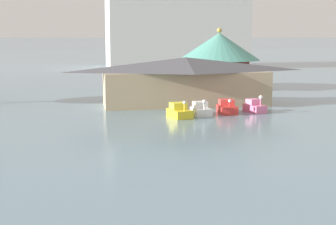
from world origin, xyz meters
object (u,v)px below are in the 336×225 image
at_px(pedal_boat_pink, 255,107).
at_px(background_building_block, 175,16).
at_px(pedal_boat_white, 201,110).
at_px(pedal_boat_red, 227,108).
at_px(green_roof_pavilion, 219,57).
at_px(pedal_boat_yellow, 179,112).
at_px(boathouse, 186,80).

relative_size(pedal_boat_pink, background_building_block, 0.08).
xyz_separation_m(pedal_boat_white, pedal_boat_red, (2.84, 0.78, 0.01)).
bearing_deg(green_roof_pavilion, pedal_boat_red, -103.24).
bearing_deg(pedal_boat_yellow, pedal_boat_white, 99.65).
distance_m(green_roof_pavilion, background_building_block, 49.19).
bearing_deg(pedal_boat_pink, background_building_block, 159.70).
bearing_deg(background_building_block, pedal_boat_yellow, -100.11).
bearing_deg(boathouse, pedal_boat_pink, -47.12).
bearing_deg(green_roof_pavilion, background_building_block, 86.97).
xyz_separation_m(boathouse, green_roof_pavilion, (8.01, 15.41, 1.79)).
bearing_deg(pedal_boat_red, pedal_boat_white, -70.69).
distance_m(pedal_boat_yellow, green_roof_pavilion, 25.94).
distance_m(pedal_boat_yellow, pedal_boat_pink, 8.27).
xyz_separation_m(pedal_boat_yellow, pedal_boat_white, (2.32, 0.98, -0.02)).
relative_size(pedal_boat_pink, boathouse, 0.14).
bearing_deg(boathouse, pedal_boat_red, -65.36).
relative_size(pedal_boat_yellow, boathouse, 0.16).
bearing_deg(pedal_boat_pink, boathouse, -153.52).
bearing_deg(pedal_boat_red, pedal_boat_pink, 95.41).
xyz_separation_m(pedal_boat_white, boathouse, (-0.05, 7.09, 2.23)).
height_order(pedal_boat_white, boathouse, boathouse).
height_order(pedal_boat_yellow, boathouse, boathouse).
distance_m(pedal_boat_red, pedal_boat_pink, 2.90).
relative_size(pedal_boat_yellow, background_building_block, 0.09).
bearing_deg(pedal_boat_yellow, pedal_boat_red, 95.52).
height_order(boathouse, green_roof_pavilion, green_roof_pavilion).
bearing_deg(background_building_block, pedal_boat_white, -98.42).
bearing_deg(pedal_boat_yellow, pedal_boat_pink, 89.48).
height_order(pedal_boat_white, background_building_block, background_building_block).
height_order(pedal_boat_red, green_roof_pavilion, green_roof_pavilion).
height_order(pedal_boat_pink, background_building_block, background_building_block).
xyz_separation_m(pedal_boat_pink, background_building_block, (4.78, 70.22, 11.30)).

